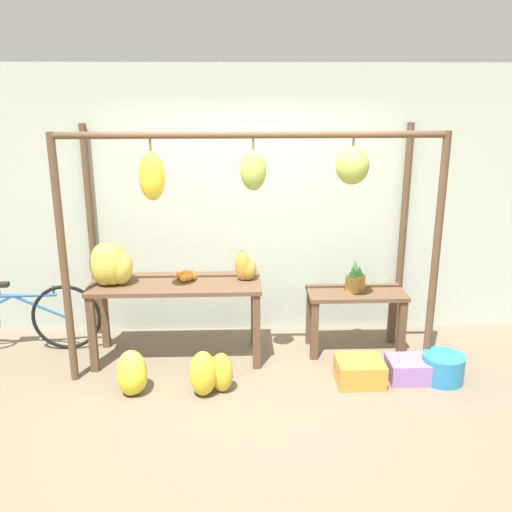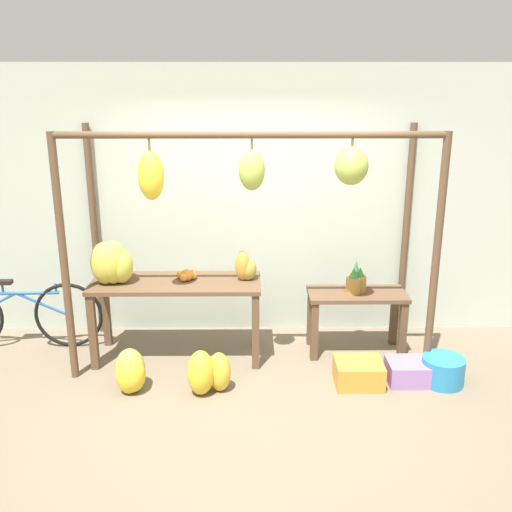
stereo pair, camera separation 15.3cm
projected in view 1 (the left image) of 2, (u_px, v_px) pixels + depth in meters
The scene contains 15 objects.
ground_plane at pixel (254, 406), 4.80m from camera, with size 20.00×20.00×0.00m, color #756651.
shop_wall_back at pixel (248, 203), 5.95m from camera, with size 8.00×0.08×2.80m.
stall_awning at pixel (256, 199), 5.02m from camera, with size 3.33×1.18×2.23m.
display_table_main at pixel (176, 294), 5.47m from camera, with size 1.62×0.62×0.79m.
display_table_side at pixel (356, 305), 5.67m from camera, with size 0.96×0.45×0.64m.
banana_pile_on_table at pixel (112, 265), 5.33m from camera, with size 0.47×0.47×0.42m.
orange_pile at pixel (187, 276), 5.49m from camera, with size 0.20×0.22×0.09m.
pineapple_cluster at pixel (355, 279), 5.63m from camera, with size 0.21×0.29×0.28m.
banana_pile_ground_left at pixel (132, 374), 4.96m from camera, with size 0.34×0.38×0.39m.
banana_pile_ground_right at pixel (210, 373), 4.94m from camera, with size 0.43×0.33×0.41m.
fruit_crate_white at pixel (360, 371), 5.15m from camera, with size 0.42×0.36×0.22m.
blue_bucket at pixel (443, 368), 5.18m from camera, with size 0.38×0.38×0.25m.
parked_bicycle at pixel (15, 317), 5.70m from camera, with size 1.69×0.09×0.73m.
papaya_pile at pixel (245, 267), 5.45m from camera, with size 0.23×0.18×0.29m.
fruit_crate_purple at pixel (409, 369), 5.21m from camera, with size 0.38×0.32×0.20m.
Camera 1 is at (-0.15, -4.21, 2.61)m, focal length 40.00 mm.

